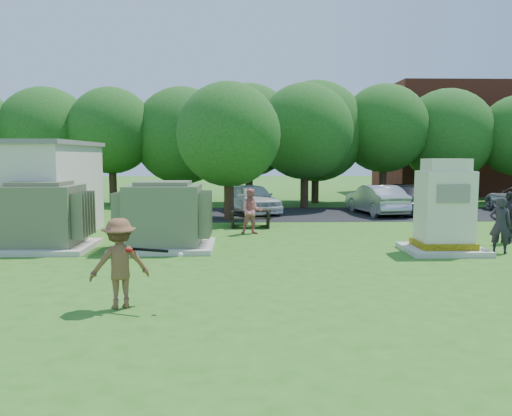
{
  "coord_description": "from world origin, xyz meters",
  "views": [
    {
      "loc": [
        -0.41,
        -10.68,
        2.84
      ],
      "look_at": [
        0.0,
        4.0,
        1.3
      ],
      "focal_mm": 35.0,
      "sensor_mm": 36.0,
      "label": 1
    }
  ],
  "objects_px": {
    "generator_cabinet": "(444,212)",
    "person_at_picnic": "(252,211)",
    "car_dark": "(404,199)",
    "car_white": "(252,198)",
    "car_silver_a": "(376,200)",
    "person_by_generator": "(500,225)",
    "transformer_left": "(42,218)",
    "batter": "(120,263)",
    "picnic_table": "(250,216)",
    "transformer_right": "(164,217)",
    "person_walking_right": "(510,217)"
  },
  "relations": [
    {
      "from": "generator_cabinet",
      "to": "person_at_picnic",
      "type": "relative_size",
      "value": 1.66
    },
    {
      "from": "person_at_picnic",
      "to": "car_dark",
      "type": "distance_m",
      "value": 10.19
    },
    {
      "from": "car_white",
      "to": "car_dark",
      "type": "height_order",
      "value": "car_white"
    },
    {
      "from": "car_silver_a",
      "to": "car_dark",
      "type": "distance_m",
      "value": 1.67
    },
    {
      "from": "generator_cabinet",
      "to": "person_by_generator",
      "type": "bearing_deg",
      "value": -6.31
    },
    {
      "from": "transformer_left",
      "to": "car_dark",
      "type": "distance_m",
      "value": 17.03
    },
    {
      "from": "batter",
      "to": "person_at_picnic",
      "type": "height_order",
      "value": "batter"
    },
    {
      "from": "picnic_table",
      "to": "car_silver_a",
      "type": "distance_m",
      "value": 7.51
    },
    {
      "from": "transformer_right",
      "to": "person_at_picnic",
      "type": "xyz_separation_m",
      "value": [
        2.73,
        2.8,
        -0.14
      ]
    },
    {
      "from": "transformer_left",
      "to": "person_by_generator",
      "type": "height_order",
      "value": "transformer_left"
    },
    {
      "from": "person_at_picnic",
      "to": "car_dark",
      "type": "bearing_deg",
      "value": 35.45
    },
    {
      "from": "person_at_picnic",
      "to": "car_white",
      "type": "distance_m",
      "value": 6.7
    },
    {
      "from": "picnic_table",
      "to": "car_silver_a",
      "type": "height_order",
      "value": "car_silver_a"
    },
    {
      "from": "person_at_picnic",
      "to": "car_silver_a",
      "type": "distance_m",
      "value": 8.65
    },
    {
      "from": "batter",
      "to": "car_white",
      "type": "height_order",
      "value": "batter"
    },
    {
      "from": "car_dark",
      "to": "person_walking_right",
      "type": "bearing_deg",
      "value": -63.07
    },
    {
      "from": "person_by_generator",
      "to": "person_at_picnic",
      "type": "height_order",
      "value": "person_at_picnic"
    },
    {
      "from": "picnic_table",
      "to": "car_white",
      "type": "distance_m",
      "value": 4.88
    },
    {
      "from": "person_by_generator",
      "to": "person_at_picnic",
      "type": "relative_size",
      "value": 1.0
    },
    {
      "from": "batter",
      "to": "person_by_generator",
      "type": "height_order",
      "value": "batter"
    },
    {
      "from": "person_at_picnic",
      "to": "car_white",
      "type": "relative_size",
      "value": 0.38
    },
    {
      "from": "person_by_generator",
      "to": "person_walking_right",
      "type": "relative_size",
      "value": 0.97
    },
    {
      "from": "batter",
      "to": "car_dark",
      "type": "distance_m",
      "value": 18.56
    },
    {
      "from": "transformer_right",
      "to": "picnic_table",
      "type": "distance_m",
      "value": 5.4
    },
    {
      "from": "car_silver_a",
      "to": "person_at_picnic",
      "type": "bearing_deg",
      "value": 34.58
    },
    {
      "from": "batter",
      "to": "person_at_picnic",
      "type": "bearing_deg",
      "value": -126.52
    },
    {
      "from": "generator_cabinet",
      "to": "person_walking_right",
      "type": "xyz_separation_m",
      "value": [
        2.77,
        1.48,
        -0.36
      ]
    },
    {
      "from": "person_at_picnic",
      "to": "transformer_right",
      "type": "bearing_deg",
      "value": -139.17
    },
    {
      "from": "transformer_left",
      "to": "batter",
      "type": "height_order",
      "value": "transformer_left"
    },
    {
      "from": "person_by_generator",
      "to": "person_at_picnic",
      "type": "distance_m",
      "value": 8.13
    },
    {
      "from": "transformer_left",
      "to": "car_silver_a",
      "type": "relative_size",
      "value": 0.69
    },
    {
      "from": "person_by_generator",
      "to": "person_at_picnic",
      "type": "bearing_deg",
      "value": 4.84
    },
    {
      "from": "person_at_picnic",
      "to": "car_silver_a",
      "type": "xyz_separation_m",
      "value": [
        6.18,
        6.05,
        -0.11
      ]
    },
    {
      "from": "transformer_left",
      "to": "generator_cabinet",
      "type": "relative_size",
      "value": 1.09
    },
    {
      "from": "person_by_generator",
      "to": "car_silver_a",
      "type": "height_order",
      "value": "person_by_generator"
    },
    {
      "from": "person_at_picnic",
      "to": "person_walking_right",
      "type": "relative_size",
      "value": 0.98
    },
    {
      "from": "person_walking_right",
      "to": "car_white",
      "type": "relative_size",
      "value": 0.39
    },
    {
      "from": "car_silver_a",
      "to": "generator_cabinet",
      "type": "bearing_deg",
      "value": 76.71
    },
    {
      "from": "picnic_table",
      "to": "car_silver_a",
      "type": "relative_size",
      "value": 0.38
    },
    {
      "from": "person_walking_right",
      "to": "car_silver_a",
      "type": "relative_size",
      "value": 0.39
    },
    {
      "from": "batter",
      "to": "car_silver_a",
      "type": "distance_m",
      "value": 17.25
    },
    {
      "from": "transformer_left",
      "to": "person_walking_right",
      "type": "bearing_deg",
      "value": 2.66
    },
    {
      "from": "person_by_generator",
      "to": "person_walking_right",
      "type": "bearing_deg",
      "value": -92.74
    },
    {
      "from": "batter",
      "to": "car_white",
      "type": "xyz_separation_m",
      "value": [
        2.77,
        15.48,
        -0.1
      ]
    },
    {
      "from": "person_walking_right",
      "to": "picnic_table",
      "type": "bearing_deg",
      "value": -78.42
    },
    {
      "from": "transformer_right",
      "to": "person_by_generator",
      "type": "relative_size",
      "value": 1.82
    },
    {
      "from": "car_silver_a",
      "to": "car_dark",
      "type": "xyz_separation_m",
      "value": [
        1.58,
        0.54,
        -0.04
      ]
    },
    {
      "from": "transformer_right",
      "to": "person_at_picnic",
      "type": "bearing_deg",
      "value": 45.74
    },
    {
      "from": "transformer_left",
      "to": "batter",
      "type": "distance_m",
      "value": 7.08
    },
    {
      "from": "transformer_left",
      "to": "car_dark",
      "type": "bearing_deg",
      "value": 33.51
    }
  ]
}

